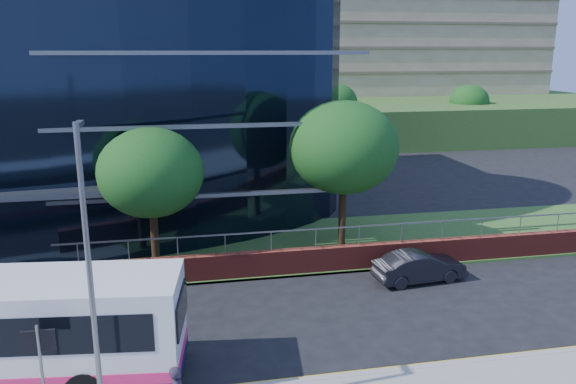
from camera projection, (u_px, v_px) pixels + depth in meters
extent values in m
cube|color=#2D511E|center=(478.00, 233.00, 30.52)|extent=(36.00, 8.00, 0.12)
cube|color=maroon|center=(441.00, 252.00, 26.13)|extent=(34.00, 0.40, 1.20)
cube|color=slate|center=(443.00, 221.00, 25.76)|extent=(34.00, 0.06, 0.06)
cube|color=#2D511E|center=(360.00, 110.00, 74.34)|extent=(60.00, 42.00, 4.00)
cylinder|color=slate|center=(42.00, 375.00, 14.53)|extent=(0.08, 0.08, 2.80)
cube|color=black|center=(38.00, 341.00, 14.32)|extent=(0.85, 0.06, 0.60)
cylinder|color=black|center=(155.00, 238.00, 25.08)|extent=(0.36, 0.36, 3.08)
ellipsoid|color=#113D14|center=(151.00, 173.00, 24.34)|extent=(4.62, 4.62, 3.93)
cylinder|color=black|center=(342.00, 216.00, 27.66)|extent=(0.36, 0.36, 3.52)
ellipsoid|color=#113D14|center=(344.00, 147.00, 26.82)|extent=(5.28, 5.28, 4.49)
cylinder|color=black|center=(334.00, 132.00, 57.74)|extent=(0.36, 0.36, 3.08)
ellipsoid|color=#113D14|center=(335.00, 102.00, 57.00)|extent=(4.62, 4.62, 3.93)
cylinder|color=black|center=(467.00, 126.00, 62.66)|extent=(0.36, 0.36, 2.86)
ellipsoid|color=#113D14|center=(469.00, 101.00, 61.97)|extent=(4.29, 4.29, 3.65)
cylinder|color=slate|center=(91.00, 286.00, 13.60)|extent=(0.14, 0.14, 8.00)
cube|color=slate|center=(78.00, 124.00, 12.98)|extent=(0.15, 0.70, 0.12)
imported|color=black|center=(419.00, 267.00, 24.14)|extent=(4.11, 1.80, 1.31)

